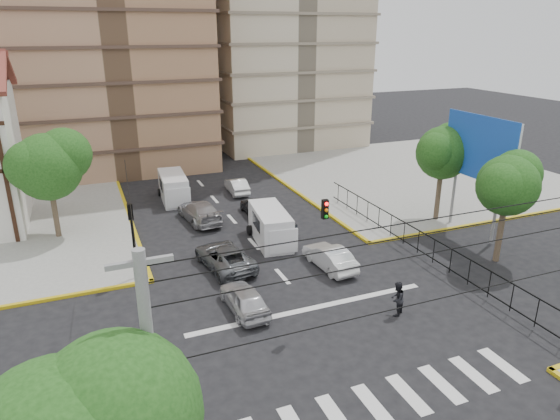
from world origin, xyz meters
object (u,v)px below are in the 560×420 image
van_right_lane (272,227)px  car_silver_front_left (244,298)px  car_white_front_right (330,257)px  pedestrian_crosswalk (397,299)px  traffic_light_nw (132,229)px  van_left_lane (174,189)px

van_right_lane → car_silver_front_left: bearing=-113.4°
car_white_front_right → van_right_lane: bearing=-73.3°
car_white_front_right → pedestrian_crosswalk: pedestrian_crosswalk is taller
traffic_light_nw → car_white_front_right: (10.83, -2.81, -2.42)m
van_left_lane → car_white_front_right: size_ratio=1.20×
van_left_lane → car_white_front_right: (6.20, -15.78, -0.39)m
traffic_light_nw → van_left_lane: (4.63, 12.98, -2.03)m
car_silver_front_left → pedestrian_crosswalk: 7.59m
car_white_front_right → car_silver_front_left: bearing=19.0°
van_left_lane → car_silver_front_left: (-0.02, -18.47, -0.40)m
car_white_front_right → pedestrian_crosswalk: 5.94m
traffic_light_nw → van_left_lane: traffic_light_nw is taller
traffic_light_nw → van_right_lane: (8.99, 1.96, -2.02)m
car_silver_front_left → pedestrian_crosswalk: size_ratio=2.27×
van_right_lane → van_left_lane: size_ratio=1.02×
car_silver_front_left → car_white_front_right: 6.77m
car_silver_front_left → car_white_front_right: bearing=-158.8°
pedestrian_crosswalk → van_right_lane: bearing=-111.9°
traffic_light_nw → van_right_lane: 9.42m
traffic_light_nw → car_white_front_right: size_ratio=1.04×
van_right_lane → car_silver_front_left: 8.66m
pedestrian_crosswalk → traffic_light_nw: bearing=-72.3°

